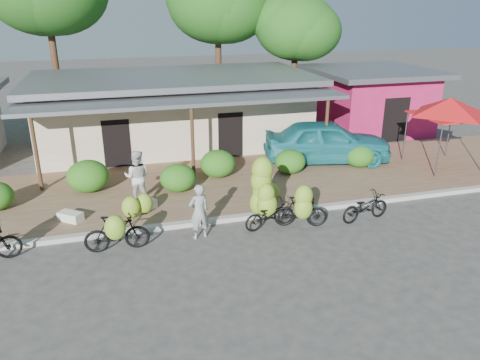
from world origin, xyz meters
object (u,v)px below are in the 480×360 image
at_px(bike_left, 117,232).
at_px(bystander, 137,177).
at_px(tree_near_right, 292,25).
at_px(vendor, 199,212).
at_px(tree_center_right, 214,0).
at_px(bike_center, 265,198).
at_px(red_canopy, 450,107).
at_px(teal_van, 327,141).
at_px(sack_far, 71,216).
at_px(bike_right, 301,209).
at_px(sack_near, 143,206).
at_px(bike_far_right, 365,207).

relative_size(bike_left, bystander, 0.98).
bearing_deg(bystander, tree_near_right, -115.07).
bearing_deg(bystander, vendor, 135.08).
xyz_separation_m(tree_center_right, tree_near_right, (4.00, -2.00, -1.29)).
height_order(bike_left, bike_center, bike_center).
bearing_deg(bike_center, red_canopy, -80.88).
xyz_separation_m(vendor, teal_van, (6.50, 5.11, 0.18)).
distance_m(tree_near_right, bystander, 14.89).
relative_size(tree_center_right, sack_far, 11.70).
height_order(red_canopy, bike_left, red_canopy).
height_order(vendor, bystander, bystander).
bearing_deg(tree_near_right, vendor, -120.88).
relative_size(tree_center_right, bike_right, 5.15).
xyz_separation_m(sack_near, vendor, (1.45, -2.16, 0.57)).
distance_m(tree_center_right, tree_near_right, 4.66).
relative_size(bike_far_right, vendor, 1.07).
bearing_deg(red_canopy, bike_right, -155.16).
height_order(bike_center, vendor, bike_center).
relative_size(red_canopy, sack_far, 4.67).
distance_m(bike_center, bike_right, 1.15).
bearing_deg(bike_far_right, bystander, 55.33).
distance_m(red_canopy, sack_far, 14.83).
distance_m(bike_right, bike_far_right, 2.21).
height_order(bike_center, sack_far, bike_center).
bearing_deg(sack_near, bike_left, -110.79).
height_order(bike_right, sack_near, bike_right).
xyz_separation_m(red_canopy, bike_left, (-13.23, -3.54, -2.00)).
xyz_separation_m(tree_center_right, vendor, (-4.05, -15.46, -5.75)).
bearing_deg(bike_far_right, red_canopy, -67.24).
bearing_deg(sack_far, bike_right, -18.48).
relative_size(red_canopy, bike_center, 1.64).
height_order(bike_right, sack_far, bike_right).
distance_m(bike_right, sack_far, 7.18).
xyz_separation_m(bike_center, bystander, (-3.68, 2.54, 0.17)).
distance_m(tree_near_right, bike_center, 15.05).
relative_size(bike_far_right, teal_van, 0.34).
relative_size(tree_near_right, bystander, 3.84).
bearing_deg(tree_near_right, tree_center_right, 153.43).
bearing_deg(tree_center_right, bike_right, -93.50).
bearing_deg(bike_right, red_canopy, -47.89).
xyz_separation_m(bike_center, sack_near, (-3.59, 1.82, -0.60)).
relative_size(bike_left, sack_far, 2.40).
bearing_deg(teal_van, bike_left, 133.37).
relative_size(red_canopy, bike_far_right, 1.94).
bearing_deg(tree_near_right, sack_near, -130.05).
relative_size(bike_right, vendor, 1.01).
xyz_separation_m(bike_right, teal_van, (3.41, 5.40, 0.34)).
distance_m(sack_near, teal_van, 8.51).
bearing_deg(tree_center_right, sack_far, -119.92).
bearing_deg(bike_far_right, sack_near, 60.31).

